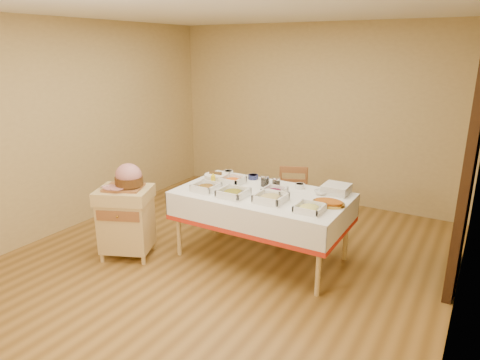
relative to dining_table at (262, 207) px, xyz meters
name	(u,v)px	position (x,y,z in m)	size (l,w,h in m)	color
room_shell	(223,146)	(-0.30, -0.30, 0.70)	(5.00, 5.00, 5.00)	olive
doorway	(471,173)	(1.90, 0.60, 0.51)	(0.09, 1.10, 2.20)	black
dining_table	(262,207)	(0.00, 0.00, 0.00)	(1.82, 1.02, 0.76)	#DBBC78
butcher_cart	(126,218)	(-1.31, -0.72, -0.15)	(0.70, 0.65, 0.79)	#DBBC78
dining_chair	(292,201)	(0.02, 0.77, -0.17)	(0.48, 0.47, 0.84)	#995D32
ham_on_board	(128,178)	(-1.26, -0.69, 0.31)	(0.42, 0.40, 0.28)	#995D32
serving_dish_a	(206,187)	(-0.56, -0.24, 0.20)	(0.26, 0.26, 0.11)	white
serving_dish_b	(233,193)	(-0.21, -0.25, 0.20)	(0.28, 0.28, 0.11)	white
serving_dish_c	(271,198)	(0.20, -0.19, 0.20)	(0.29, 0.29, 0.12)	white
serving_dish_d	(310,208)	(0.64, -0.25, 0.19)	(0.25, 0.25, 0.10)	white
serving_dish_e	(232,180)	(-0.45, 0.12, 0.20)	(0.26, 0.25, 0.12)	white
serving_dish_f	(274,191)	(0.14, 0.02, 0.20)	(0.23, 0.22, 0.11)	white
small_bowl_left	(228,173)	(-0.66, 0.38, 0.19)	(0.12, 0.12, 0.06)	white
small_bowl_mid	(253,177)	(-0.33, 0.40, 0.19)	(0.12, 0.12, 0.05)	navy
small_bowl_right	(300,186)	(0.29, 0.35, 0.19)	(0.11, 0.11, 0.05)	white
bowl_white_imported	(268,183)	(-0.08, 0.28, 0.18)	(0.15, 0.15, 0.04)	white
bowl_small_imported	(321,192)	(0.56, 0.28, 0.18)	(0.14, 0.14, 0.04)	white
preserve_jar_left	(265,181)	(-0.08, 0.22, 0.22)	(0.10, 0.10, 0.13)	silver
preserve_jar_right	(276,183)	(0.05, 0.23, 0.22)	(0.09, 0.09, 0.12)	silver
mustard_bottle	(213,181)	(-0.57, -0.09, 0.23)	(0.05, 0.05, 0.16)	yellow
bread_basket	(216,178)	(-0.65, 0.07, 0.21)	(0.26, 0.26, 0.11)	white
plate_stack	(336,189)	(0.69, 0.39, 0.21)	(0.27, 0.27, 0.10)	white
brass_platter	(329,203)	(0.74, 0.01, 0.18)	(0.33, 0.23, 0.04)	#B38932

